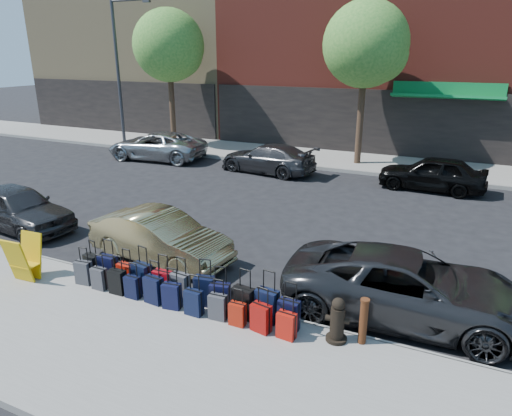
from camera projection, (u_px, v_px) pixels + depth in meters
The scene contains 40 objects.
ground at pixel (270, 231), 14.00m from camera, with size 120.00×120.00×0.00m, color black.
sidewalk_near at pixel (131, 347), 8.40m from camera, with size 60.00×4.00×0.15m, color gray.
sidewalk_far at pixel (349, 161), 22.56m from camera, with size 60.00×4.00×0.15m, color gray.
curb_near at pixel (191, 296), 10.13m from camera, with size 60.00×0.08×0.15m, color gray.
curb_far at pixel (338, 170), 20.82m from camera, with size 60.00×0.08×0.15m, color gray.
building_left at pixel (166, 11), 33.18m from camera, with size 15.00×12.12×16.00m.
tree_left at pixel (171, 47), 24.30m from camera, with size 3.80×3.80×7.27m.
tree_center at pixel (369, 47), 20.13m from camera, with size 3.80×3.80×7.27m.
streetlight at pixel (120, 62), 25.11m from camera, with size 2.59×0.18×8.00m.
suitcase_front_0 at pixel (92, 266), 10.70m from camera, with size 0.43×0.29×0.94m.
suitcase_front_1 at pixel (109, 269), 10.53m from camera, with size 0.43×0.24×1.03m.
suitcase_front_2 at pixel (126, 276), 10.27m from camera, with size 0.40×0.23×0.93m.
suitcase_front_3 at pixel (142, 277), 10.09m from camera, with size 0.48×0.32×1.07m.
suitcase_front_4 at pixel (163, 284), 9.88m from camera, with size 0.41×0.23×0.98m.
suitcase_front_5 at pixel (180, 287), 9.76m from camera, with size 0.43×0.26×0.98m.
suitcase_front_6 at pixel (205, 291), 9.55m from camera, with size 0.46×0.30×1.03m.
suitcase_front_7 at pixel (220, 297), 9.33m from camera, with size 0.44×0.30×0.98m.
suitcase_front_8 at pixel (243, 302), 9.11m from camera, with size 0.45×0.28×1.04m.
suitcase_front_9 at pixel (267, 305), 8.98m from camera, with size 0.47×0.29×1.07m.
suitcase_front_10 at pixel (289, 315), 8.71m from camera, with size 0.42×0.24×0.98m.
suitcase_back_0 at pixel (84, 272), 10.45m from camera, with size 0.39×0.25×0.88m.
suitcase_back_1 at pixel (99, 278), 10.22m from camera, with size 0.34×0.20×0.82m.
suitcase_back_2 at pixel (118, 282), 10.03m from camera, with size 0.37×0.22×0.89m.
suitcase_back_3 at pixel (133, 287), 9.86m from camera, with size 0.34×0.20×0.81m.
suitcase_back_4 at pixel (154, 290), 9.64m from camera, with size 0.42×0.27×0.95m.
suitcase_back_5 at pixel (172, 296), 9.44m from camera, with size 0.40×0.27×0.89m.
suitcase_back_6 at pixel (194, 302), 9.22m from camera, with size 0.37×0.22×0.87m.
suitcase_back_7 at pixel (218, 307), 9.06m from camera, with size 0.37×0.23×0.85m.
suitcase_back_8 at pixel (237, 314), 8.87m from camera, with size 0.32×0.18×0.76m.
suitcase_back_9 at pixel (261, 318), 8.66m from camera, with size 0.41×0.29×0.90m.
suitcase_back_10 at pixel (286, 325), 8.46m from camera, with size 0.37×0.23×0.84m.
fire_hydrant at pixel (337, 321), 8.34m from camera, with size 0.45×0.39×0.88m.
bollard at pixel (363, 321), 8.24m from camera, with size 0.17×0.17×0.90m.
display_rack at pixel (24, 258), 10.56m from camera, with size 0.64×0.69×1.07m.
car_near_0 at pixel (17, 208), 13.98m from camera, with size 1.61×4.01×1.37m, color #323234.
car_near_1 at pixel (160, 237), 11.85m from camera, with size 1.38×3.95×1.30m, color tan.
car_near_2 at pixel (407, 287), 9.28m from camera, with size 2.30×4.98×1.38m, color #303033.
car_far_0 at pixel (157, 146), 23.07m from camera, with size 2.31×5.00×1.39m, color #B2B5B9.
car_far_1 at pixel (268, 158), 20.57m from camera, with size 1.81×4.46×1.30m, color #373739.
car_far_2 at pixel (432, 173), 17.90m from camera, with size 1.62×4.04×1.38m, color black.
Camera 1 is at (5.07, -11.98, 5.23)m, focal length 32.00 mm.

